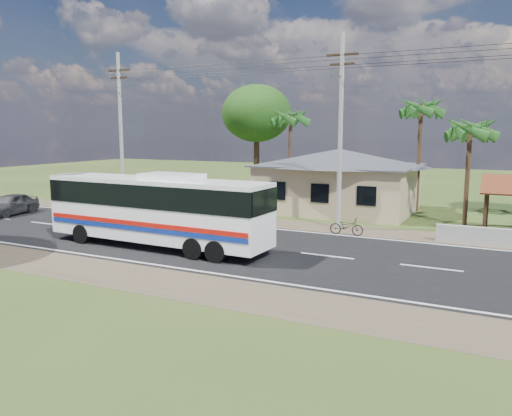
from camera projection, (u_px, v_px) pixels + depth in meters
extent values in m
plane|color=#2C4418|center=(240.00, 246.00, 24.57)|extent=(120.00, 120.00, 0.00)
cube|color=black|center=(240.00, 246.00, 24.57)|extent=(120.00, 10.00, 0.02)
cube|color=brown|center=(290.00, 224.00, 30.32)|extent=(120.00, 3.00, 0.01)
cube|color=brown|center=(158.00, 281.00, 18.82)|extent=(120.00, 3.00, 0.01)
cube|color=silver|center=(278.00, 229.00, 28.73)|extent=(120.00, 0.15, 0.01)
cube|color=silver|center=(185.00, 269.00, 20.41)|extent=(120.00, 0.15, 0.01)
cube|color=silver|center=(240.00, 246.00, 24.57)|extent=(120.00, 0.15, 0.01)
cube|color=tan|center=(339.00, 188.00, 35.39)|extent=(10.00, 8.00, 3.20)
cube|color=#4C4F54|center=(339.00, 165.00, 35.14)|extent=(10.60, 8.60, 0.10)
pyramid|color=#4C4F54|center=(340.00, 149.00, 34.97)|extent=(12.40, 10.00, 1.20)
cube|color=black|center=(277.00, 191.00, 33.14)|extent=(1.20, 0.08, 1.20)
cube|color=black|center=(320.00, 193.00, 31.82)|extent=(1.20, 0.08, 1.20)
cube|color=black|center=(367.00, 196.00, 30.50)|extent=(1.20, 0.08, 1.20)
cylinder|color=#332112|center=(485.00, 216.00, 25.59)|extent=(0.16, 0.16, 2.60)
cylinder|color=#332112|center=(487.00, 207.00, 28.78)|extent=(0.16, 0.16, 2.60)
cube|color=#9E9E99|center=(512.00, 239.00, 24.17)|extent=(7.00, 0.30, 0.90)
cylinder|color=#9E9E99|center=(121.00, 133.00, 35.21)|extent=(0.26, 0.26, 11.00)
cube|color=#332112|center=(118.00, 70.00, 34.56)|extent=(1.80, 0.12, 0.12)
cube|color=#332112|center=(119.00, 78.00, 34.64)|extent=(1.40, 0.10, 0.10)
cylinder|color=#9E9E99|center=(340.00, 133.00, 28.17)|extent=(0.26, 0.26, 11.00)
cube|color=#332112|center=(342.00, 55.00, 27.51)|extent=(1.80, 0.12, 0.12)
cube|color=#332112|center=(342.00, 64.00, 27.59)|extent=(1.40, 0.10, 0.10)
cylinder|color=gray|center=(336.00, 75.00, 26.81)|extent=(0.08, 2.00, 0.08)
cube|color=gray|center=(331.00, 73.00, 25.93)|extent=(0.50, 0.18, 0.12)
cylinder|color=black|center=(218.00, 67.00, 31.07)|extent=(16.00, 0.02, 0.02)
cylinder|color=black|center=(492.00, 48.00, 24.24)|extent=(15.00, 0.02, 0.02)
cylinder|color=#47301E|center=(467.00, 176.00, 29.67)|extent=(0.28, 0.28, 6.00)
cylinder|color=#47301E|center=(419.00, 158.00, 35.07)|extent=(0.28, 0.28, 7.50)
cylinder|color=#47301E|center=(290.00, 158.00, 39.96)|extent=(0.28, 0.28, 7.00)
cylinder|color=#47301E|center=(257.00, 162.00, 43.57)|extent=(0.50, 0.50, 5.95)
ellipsoid|color=#19370F|center=(257.00, 113.00, 42.94)|extent=(6.00, 6.00, 4.92)
cube|color=white|center=(156.00, 209.00, 24.07)|extent=(11.74, 2.74, 2.92)
cube|color=black|center=(156.00, 194.00, 23.96)|extent=(11.79, 2.80, 1.07)
cube|color=black|center=(70.00, 194.00, 26.72)|extent=(0.18, 2.24, 1.75)
cube|color=#B7110B|center=(140.00, 224.00, 23.07)|extent=(11.48, 0.34, 0.21)
cube|color=navy|center=(140.00, 229.00, 23.11)|extent=(11.48, 0.34, 0.21)
cube|color=white|center=(172.00, 177.00, 23.38)|extent=(2.96, 1.63, 0.29)
cylinder|color=black|center=(82.00, 234.00, 25.11)|extent=(0.98, 0.37, 0.97)
cylinder|color=black|center=(114.00, 227.00, 27.07)|extent=(0.98, 0.37, 0.97)
cylinder|color=black|center=(193.00, 249.00, 21.95)|extent=(0.98, 0.37, 0.97)
cylinder|color=black|center=(220.00, 239.00, 23.91)|extent=(0.98, 0.37, 0.97)
cylinder|color=black|center=(216.00, 252.00, 21.41)|extent=(0.98, 0.37, 0.97)
cylinder|color=black|center=(242.00, 242.00, 23.37)|extent=(0.98, 0.37, 0.97)
imported|color=black|center=(346.00, 226.00, 27.17)|extent=(1.87, 0.73, 0.97)
imported|color=#29292B|center=(10.00, 204.00, 33.69)|extent=(2.60, 4.53, 1.45)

